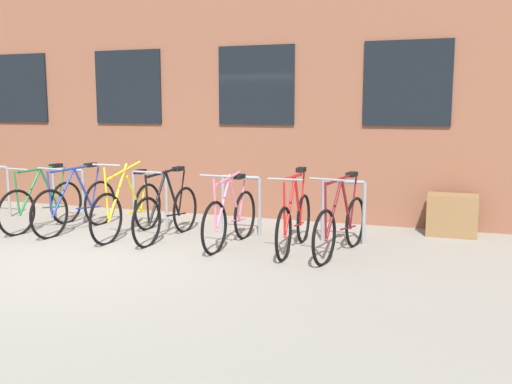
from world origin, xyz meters
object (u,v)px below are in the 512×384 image
object	(u,v)px
bicycle_blue	(76,205)
bicycle_green	(43,204)
bicycle_yellow	(128,209)
planter_box	(452,215)
bicycle_pink	(230,218)
bicycle_maroon	(341,225)
bicycle_black	(167,212)
bicycle_red	(294,221)

from	to	relation	value
bicycle_blue	bicycle_green	world-z (taller)	bicycle_blue
bicycle_yellow	planter_box	bearing A→B (deg)	19.98
bicycle_pink	bicycle_green	distance (m)	3.11
bicycle_maroon	planter_box	bearing A→B (deg)	51.28
bicycle_blue	bicycle_black	bearing A→B (deg)	-0.48
bicycle_yellow	bicycle_maroon	size ratio (longest dim) A/B	1.02
bicycle_maroon	bicycle_black	bearing A→B (deg)	178.03
bicycle_red	bicycle_maroon	distance (m)	0.62
bicycle_red	bicycle_green	bearing A→B (deg)	179.58
bicycle_red	bicycle_blue	world-z (taller)	bicycle_red
bicycle_black	planter_box	world-z (taller)	bicycle_black
bicycle_maroon	planter_box	distance (m)	2.10
bicycle_pink	planter_box	distance (m)	3.25
bicycle_yellow	planter_box	distance (m)	4.69
bicycle_blue	bicycle_maroon	world-z (taller)	bicycle_maroon
planter_box	bicycle_yellow	bearing A→B (deg)	-160.02
bicycle_black	bicycle_green	bearing A→B (deg)	-179.31
bicycle_yellow	bicycle_red	bearing A→B (deg)	-0.06
bicycle_black	bicycle_green	world-z (taller)	bicycle_black
bicycle_blue	bicycle_maroon	bearing A→B (deg)	-1.40
bicycle_black	bicycle_pink	xyz separation A→B (m)	(1.00, -0.08, -0.00)
bicycle_pink	bicycle_blue	bearing A→B (deg)	177.85
bicycle_pink	bicycle_blue	xyz separation A→B (m)	(-2.53, 0.09, 0.01)
bicycle_black	bicycle_yellow	bearing A→B (deg)	-175.02
bicycle_pink	bicycle_green	size ratio (longest dim) A/B	0.99
bicycle_green	planter_box	world-z (taller)	bicycle_green
bicycle_green	bicycle_maroon	world-z (taller)	bicycle_maroon
bicycle_pink	bicycle_maroon	size ratio (longest dim) A/B	0.96
bicycle_red	bicycle_maroon	bearing A→B (deg)	-2.86
bicycle_yellow	bicycle_maroon	bearing A→B (deg)	-0.62
bicycle_pink	bicycle_blue	distance (m)	2.53
bicycle_pink	bicycle_black	bearing A→B (deg)	175.29
bicycle_yellow	bicycle_black	bearing A→B (deg)	4.98
bicycle_red	bicycle_black	bearing A→B (deg)	178.33
bicycle_yellow	bicycle_red	world-z (taller)	bicycle_yellow
bicycle_yellow	bicycle_pink	size ratio (longest dim) A/B	1.06
planter_box	bicycle_pink	bearing A→B (deg)	-149.85
bicycle_blue	bicycle_green	distance (m)	0.58
bicycle_black	planter_box	xyz separation A→B (m)	(3.81, 1.55, -0.08)
bicycle_black	bicycle_blue	world-z (taller)	bicycle_black
bicycle_blue	bicycle_maroon	xyz separation A→B (m)	(4.03, -0.10, -0.01)
bicycle_blue	bicycle_maroon	size ratio (longest dim) A/B	1.03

